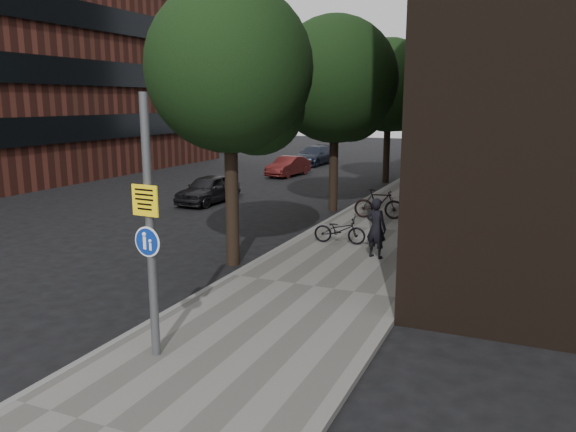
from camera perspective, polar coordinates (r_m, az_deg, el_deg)
The scene contains 15 objects.
ground at distance 10.87m, azimuth -5.06°, elevation -12.70°, with size 120.00×120.00×0.00m, color black.
sidewalk at distance 19.72m, azimuth 9.58°, elevation -1.47°, with size 4.50×60.00×0.12m, color slate.
curb_edge at distance 20.35m, azimuth 3.43°, elevation -0.90°, with size 0.15×60.00×0.13m, color slate.
street_tree_near at distance 15.21m, azimuth -5.46°, elevation 13.98°, with size 4.40×4.40×7.50m.
street_tree_mid at distance 23.02m, azimuth 5.08°, elevation 13.17°, with size 5.00×5.00×7.80m.
street_tree_far at distance 31.68m, azimuth 10.39°, elevation 12.59°, with size 5.00×5.00×7.80m.
signpost at distance 9.65m, azimuth -13.84°, elevation -1.17°, with size 0.52×0.15×4.49m.
pedestrian at distance 15.92m, azimuth 8.95°, elevation -1.21°, with size 0.62×0.41×1.71m, color black.
parked_bike_facade_near at distance 18.95m, azimuth 14.52°, elevation -0.66°, with size 0.59×1.68×0.88m, color black.
parked_bike_facade_far at distance 18.41m, azimuth 14.24°, elevation -0.95°, with size 0.43×1.52×0.91m, color black.
parked_bike_curb_near at distance 17.46m, azimuth 5.28°, elevation -1.43°, with size 0.56×1.61×0.85m, color black.
parked_bike_curb_far at distance 21.34m, azimuth 9.22°, elevation 1.23°, with size 0.52×1.85×1.11m, color black.
parked_car_near at distance 25.18m, azimuth -8.11°, elevation 2.73°, with size 1.49×3.69×1.26m, color black.
parked_car_mid at distance 34.05m, azimuth 0.03°, elevation 5.07°, with size 1.25×3.59×1.18m, color maroon.
parked_car_far at distance 40.21m, azimuth 2.71°, elevation 6.16°, with size 1.85×4.56×1.32m, color #1C2333.
Camera 1 is at (4.79, -8.67, 4.47)m, focal length 35.00 mm.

